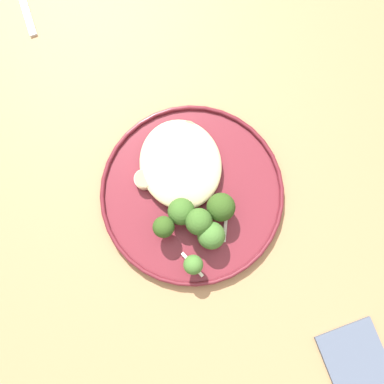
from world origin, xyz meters
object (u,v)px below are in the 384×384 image
object	(u,v)px
broccoli_floret_near_rim	(199,222)
broccoli_floret_rear_charred	(164,227)
dinner_plate	(192,193)
broccoli_floret_beside_noodles	(221,207)
seared_scallop_on_noodles	(144,180)
seared_scallop_front_small	(188,130)
broccoli_floret_small_sprig	(193,265)
seared_scallop_tilted_round	(170,143)
seared_scallop_half_hidden	(181,161)
folded_napkin	(362,376)
broccoli_floret_left_leaning	(211,235)
broccoli_floret_right_tilted	(181,212)

from	to	relation	value
broccoli_floret_near_rim	broccoli_floret_rear_charred	size ratio (longest dim) A/B	1.12
dinner_plate	broccoli_floret_near_rim	world-z (taller)	broccoli_floret_near_rim
broccoli_floret_beside_noodles	broccoli_floret_rear_charred	distance (m)	0.09
seared_scallop_on_noodles	broccoli_floret_beside_noodles	world-z (taller)	broccoli_floret_beside_noodles
broccoli_floret_near_rim	seared_scallop_front_small	bearing A→B (deg)	-7.42
dinner_plate	broccoli_floret_near_rim	distance (m)	0.07
broccoli_floret_near_rim	broccoli_floret_small_sprig	world-z (taller)	broccoli_floret_near_rim
seared_scallop_on_noodles	seared_scallop_tilted_round	world-z (taller)	seared_scallop_on_noodles
seared_scallop_half_hidden	seared_scallop_front_small	bearing A→B (deg)	-26.05
broccoli_floret_rear_charred	folded_napkin	size ratio (longest dim) A/B	0.37
seared_scallop_on_noodles	broccoli_floret_small_sprig	distance (m)	0.15
seared_scallop_on_noodles	broccoli_floret_left_leaning	xyz separation A→B (m)	(-0.11, -0.08, 0.02)
broccoli_floret_small_sprig	broccoli_floret_rear_charred	distance (m)	0.07
broccoli_floret_beside_noodles	folded_napkin	distance (m)	0.33
seared_scallop_on_noodles	broccoli_floret_left_leaning	distance (m)	0.14
broccoli_floret_near_rim	broccoli_floret_beside_noodles	size ratio (longest dim) A/B	1.08
folded_napkin	broccoli_floret_rear_charred	bearing A→B (deg)	39.83
broccoli_floret_small_sprig	folded_napkin	bearing A→B (deg)	-136.64
seared_scallop_tilted_round	broccoli_floret_small_sprig	bearing A→B (deg)	176.90
dinner_plate	broccoli_floret_right_tilted	xyz separation A→B (m)	(-0.03, 0.02, 0.03)
seared_scallop_on_noodles	broccoli_floret_small_sprig	size ratio (longest dim) A/B	0.60
seared_scallop_tilted_round	folded_napkin	distance (m)	0.45
broccoli_floret_right_tilted	folded_napkin	distance (m)	0.36
seared_scallop_tilted_round	broccoli_floret_right_tilted	size ratio (longest dim) A/B	0.62
broccoli_floret_left_leaning	broccoli_floret_beside_noodles	size ratio (longest dim) A/B	0.95
dinner_plate	broccoli_floret_rear_charred	world-z (taller)	broccoli_floret_rear_charred
broccoli_floret_right_tilted	folded_napkin	size ratio (longest dim) A/B	0.36
folded_napkin	broccoli_floret_near_rim	bearing A→B (deg)	33.39
seared_scallop_half_hidden	seared_scallop_tilted_round	distance (m)	0.03
seared_scallop_tilted_round	broccoli_floret_near_rim	world-z (taller)	broccoli_floret_near_rim
broccoli_floret_near_rim	broccoli_floret_beside_noodles	world-z (taller)	broccoli_floret_near_rim
seared_scallop_tilted_round	dinner_plate	bearing A→B (deg)	-170.16
seared_scallop_tilted_round	broccoli_floret_beside_noodles	distance (m)	0.13
broccoli_floret_left_leaning	broccoli_floret_near_rim	world-z (taller)	broccoli_floret_near_rim
broccoli_floret_rear_charred	broccoli_floret_right_tilted	xyz separation A→B (m)	(0.02, -0.03, -0.00)
broccoli_floret_small_sprig	seared_scallop_front_small	bearing A→B (deg)	-11.52
broccoli_floret_left_leaning	folded_napkin	distance (m)	0.31
dinner_plate	seared_scallop_front_small	xyz separation A→B (m)	(0.10, -0.02, 0.01)
broccoli_floret_right_tilted	folded_napkin	xyz separation A→B (m)	(-0.30, -0.20, -0.04)
seared_scallop_half_hidden	broccoli_floret_left_leaning	world-z (taller)	broccoli_floret_left_leaning
broccoli_floret_beside_noodles	broccoli_floret_right_tilted	distance (m)	0.06
seared_scallop_half_hidden	broccoli_floret_beside_noodles	bearing A→B (deg)	-155.65
broccoli_floret_beside_noodles	folded_napkin	bearing A→B (deg)	-153.57
seared_scallop_front_small	broccoli_floret_left_leaning	world-z (taller)	broccoli_floret_left_leaning
seared_scallop_half_hidden	broccoli_floret_right_tilted	world-z (taller)	broccoli_floret_right_tilted
dinner_plate	broccoli_floret_left_leaning	distance (m)	0.08
seared_scallop_half_hidden	broccoli_floret_left_leaning	distance (m)	0.13
broccoli_floret_beside_noodles	seared_scallop_front_small	bearing A→B (deg)	7.50
seared_scallop_half_hidden	broccoli_floret_right_tilted	size ratio (longest dim) A/B	0.43
dinner_plate	seared_scallop_on_noodles	distance (m)	0.08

